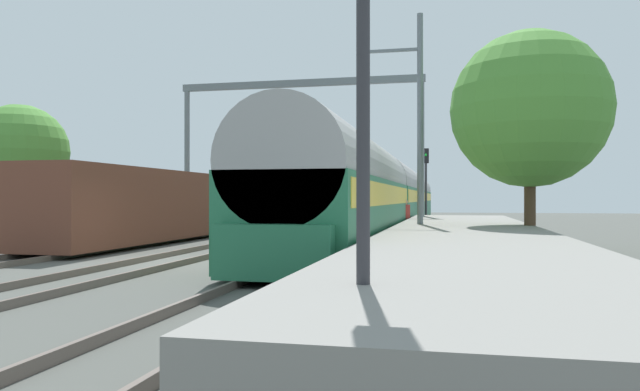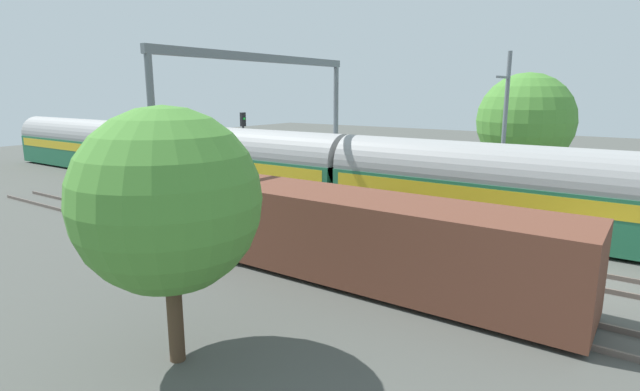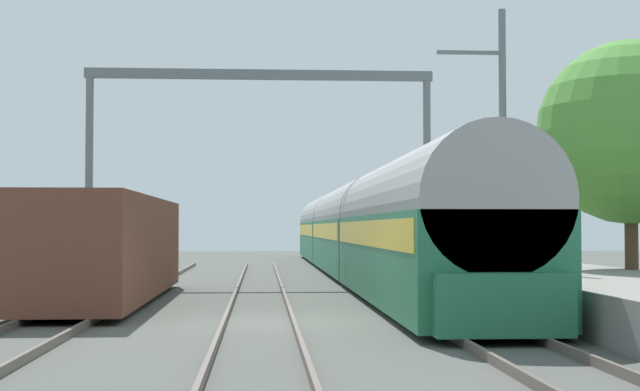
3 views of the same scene
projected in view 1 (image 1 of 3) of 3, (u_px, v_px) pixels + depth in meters
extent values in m
plane|color=#4D4F4A|center=(174.00, 261.00, 16.71)|extent=(120.00, 120.00, 0.00)
cube|color=#64574F|center=(22.00, 255.00, 17.77)|extent=(0.08, 60.00, 0.16)
cube|color=#64574F|center=(65.00, 256.00, 17.46)|extent=(0.08, 60.00, 0.16)
cube|color=#64574F|center=(151.00, 258.00, 16.87)|extent=(0.08, 60.00, 0.16)
cube|color=#64574F|center=(198.00, 259.00, 16.56)|extent=(0.08, 60.00, 0.16)
cube|color=#64574F|center=(294.00, 261.00, 15.96)|extent=(0.08, 60.00, 0.16)
cube|color=#64574F|center=(346.00, 262.00, 15.65)|extent=(0.08, 60.00, 0.16)
cube|color=gray|center=(466.00, 245.00, 16.94)|extent=(4.40, 28.00, 0.90)
cube|color=#236B47|center=(346.00, 214.00, 19.71)|extent=(2.90, 16.00, 2.20)
cube|color=gold|center=(346.00, 195.00, 19.71)|extent=(2.93, 15.36, 0.64)
cylinder|color=#9A9A9A|center=(346.00, 175.00, 19.72)|extent=(2.84, 16.00, 2.84)
cube|color=#236B47|center=(393.00, 207.00, 35.67)|extent=(2.90, 16.00, 2.20)
cube|color=gold|center=(393.00, 196.00, 35.68)|extent=(2.93, 15.36, 0.64)
cylinder|color=#9A9A9A|center=(393.00, 185.00, 35.68)|extent=(2.84, 16.00, 2.84)
cube|color=#236B47|center=(411.00, 204.00, 51.64)|extent=(2.90, 16.00, 2.20)
cube|color=gold|center=(411.00, 197.00, 51.64)|extent=(2.93, 15.36, 0.64)
cylinder|color=#9A9A9A|center=(411.00, 189.00, 51.65)|extent=(2.84, 16.00, 2.84)
cube|color=#236B47|center=(273.00, 252.00, 11.65)|extent=(2.40, 0.50, 1.10)
cube|color=brown|center=(143.00, 205.00, 23.32)|extent=(2.80, 13.00, 2.70)
cube|color=black|center=(143.00, 238.00, 23.32)|extent=(2.52, 11.96, 0.10)
cylinder|color=#242424|center=(405.00, 229.00, 26.45)|extent=(0.25, 0.25, 0.85)
cube|color=maroon|center=(405.00, 212.00, 26.46)|extent=(0.42, 0.47, 0.64)
sphere|color=tan|center=(405.00, 202.00, 26.46)|extent=(0.24, 0.24, 0.24)
cylinder|color=#2D2D33|center=(363.00, 171.00, 6.04)|extent=(0.14, 0.14, 4.10)
cylinder|color=#2D2D33|center=(426.00, 195.00, 36.20)|extent=(0.14, 0.14, 3.91)
cube|color=black|center=(426.00, 156.00, 36.22)|extent=(0.36, 0.20, 0.90)
sphere|color=#19D133|center=(426.00, 155.00, 36.10)|extent=(0.16, 0.16, 0.16)
cylinder|color=slate|center=(187.00, 161.00, 31.82)|extent=(0.28, 0.28, 7.50)
cylinder|color=slate|center=(421.00, 158.00, 29.15)|extent=(0.28, 0.28, 7.50)
cube|color=slate|center=(299.00, 83.00, 30.50)|extent=(12.81, 0.24, 0.36)
cylinder|color=slate|center=(420.00, 132.00, 19.98)|extent=(0.20, 0.20, 8.00)
cube|color=slate|center=(393.00, 51.00, 20.19)|extent=(1.80, 0.10, 0.10)
cylinder|color=#4C3826|center=(20.00, 213.00, 26.19)|extent=(0.36, 0.36, 2.28)
sphere|color=#4B8A34|center=(20.00, 152.00, 26.20)|extent=(4.16, 4.16, 4.16)
cylinder|color=#4C3826|center=(530.00, 211.00, 19.06)|extent=(0.36, 0.36, 2.75)
sphere|color=#4B8A34|center=(530.00, 109.00, 19.08)|extent=(5.03, 5.03, 5.03)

